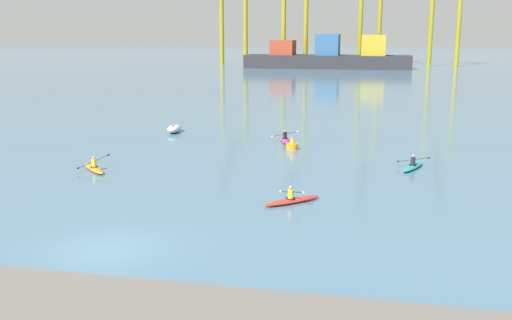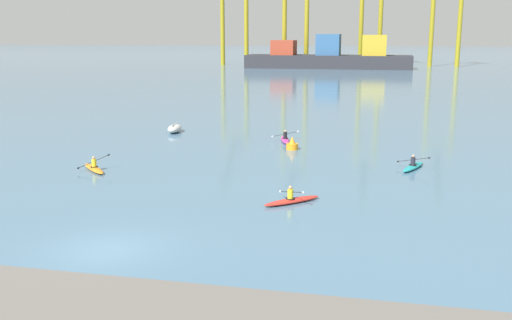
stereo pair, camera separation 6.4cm
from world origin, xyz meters
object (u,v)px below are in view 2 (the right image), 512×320
(capsized_dinghy, at_px, (175,129))
(channel_buoy, at_px, (292,145))
(kayak_orange, at_px, (94,168))
(gantry_crane_west, at_px, (233,5))
(kayak_magenta, at_px, (285,139))
(kayak_teal, at_px, (413,166))
(container_barge, at_px, (329,57))
(kayak_red, at_px, (292,200))
(gantry_crane_east, at_px, (448,0))

(capsized_dinghy, bearing_deg, channel_buoy, -25.83)
(channel_buoy, xyz_separation_m, kayak_orange, (-11.40, -9.65, -0.19))
(gantry_crane_west, distance_m, capsized_dinghy, 114.27)
(gantry_crane_west, distance_m, kayak_magenta, 118.94)
(kayak_teal, bearing_deg, container_barge, 98.03)
(gantry_crane_west, height_order, kayak_magenta, gantry_crane_west)
(container_barge, bearing_deg, kayak_red, -85.63)
(kayak_red, bearing_deg, container_barge, 94.37)
(kayak_red, bearing_deg, kayak_orange, 161.17)
(capsized_dinghy, distance_m, kayak_magenta, 10.59)
(capsized_dinghy, height_order, kayak_magenta, kayak_magenta)
(kayak_red, xyz_separation_m, kayak_magenta, (-3.28, 17.58, 0.00))
(gantry_crane_east, xyz_separation_m, kayak_orange, (-33.25, -130.03, -16.95))
(kayak_teal, relative_size, kayak_orange, 1.19)
(channel_buoy, relative_size, kayak_red, 0.35)
(channel_buoy, xyz_separation_m, kayak_red, (2.19, -14.28, -0.19))
(kayak_orange, bearing_deg, kayak_teal, 13.70)
(gantry_crane_west, xyz_separation_m, kayak_teal, (43.10, -121.12, -15.93))
(kayak_magenta, bearing_deg, gantry_crane_east, 78.92)
(gantry_crane_west, bearing_deg, capsized_dinghy, -78.30)
(kayak_teal, distance_m, kayak_orange, 20.70)
(capsized_dinghy, distance_m, kayak_orange, 15.19)
(gantry_crane_east, height_order, capsized_dinghy, gantry_crane_east)
(kayak_magenta, distance_m, kayak_orange, 16.55)
(gantry_crane_east, bearing_deg, kayak_magenta, -101.08)
(container_barge, bearing_deg, kayak_magenta, -86.70)
(gantry_crane_west, xyz_separation_m, kayak_red, (36.57, -130.65, -15.93))
(gantry_crane_west, distance_m, channel_buoy, 122.36)
(gantry_crane_east, relative_size, kayak_orange, 12.20)
(container_barge, distance_m, kayak_orange, 117.03)
(channel_buoy, bearing_deg, kayak_teal, -28.57)
(capsized_dinghy, bearing_deg, gantry_crane_west, 101.70)
(kayak_teal, bearing_deg, capsized_dinghy, 152.97)
(gantry_crane_west, height_order, gantry_crane_east, gantry_crane_east)
(gantry_crane_east, xyz_separation_m, kayak_red, (-19.66, -134.67, -16.95))
(kayak_orange, bearing_deg, gantry_crane_west, 100.34)
(capsized_dinghy, xyz_separation_m, channel_buoy, (11.44, -5.54, 0.01))
(kayak_teal, bearing_deg, kayak_orange, -166.30)
(channel_buoy, xyz_separation_m, kayak_magenta, (-1.09, 3.30, -0.19))
(gantry_crane_east, xyz_separation_m, channel_buoy, (-21.85, -120.39, -16.77))
(gantry_crane_west, relative_size, channel_buoy, 33.57)
(gantry_crane_west, xyz_separation_m, gantry_crane_east, (56.23, 4.02, 1.02))
(kayak_red, bearing_deg, gantry_crane_west, 105.64)
(capsized_dinghy, relative_size, kayak_teal, 0.80)
(container_barge, xyz_separation_m, channel_buoy, (7.09, -107.27, -2.46))
(gantry_crane_west, bearing_deg, kayak_orange, -79.66)
(gantry_crane_east, bearing_deg, gantry_crane_west, -175.91)
(kayak_magenta, bearing_deg, kayak_red, -79.43)
(channel_buoy, distance_m, kayak_teal, 9.93)
(capsized_dinghy, relative_size, kayak_magenta, 0.78)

